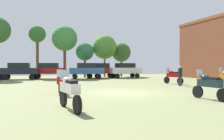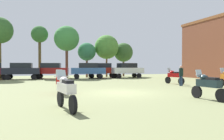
{
  "view_description": "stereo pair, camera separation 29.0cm",
  "coord_description": "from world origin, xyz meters",
  "px_view_note": "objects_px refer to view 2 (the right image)",
  "views": [
    {
      "loc": [
        -5.08,
        -12.79,
        1.7
      ],
      "look_at": [
        0.18,
        2.49,
        1.37
      ],
      "focal_mm": 35.74,
      "sensor_mm": 36.0,
      "label": 1
    },
    {
      "loc": [
        -4.81,
        -12.88,
        1.7
      ],
      "look_at": [
        0.18,
        2.49,
        1.37
      ],
      "focal_mm": 35.74,
      "sensor_mm": 36.0,
      "label": 2
    }
  ],
  "objects_px": {
    "car_1": "(22,70)",
    "motorcycle_7": "(208,85)",
    "tree_5": "(123,53)",
    "motorcycle_5": "(174,76)",
    "motorcycle_8": "(59,82)",
    "tree_4": "(87,52)",
    "person_1": "(181,74)",
    "motorcycle_1": "(66,90)",
    "tree_8": "(107,47)",
    "tree_6": "(67,39)",
    "car_5": "(102,69)",
    "car_4": "(88,70)",
    "car_3": "(51,70)",
    "car_6": "(127,69)",
    "tree_2": "(40,36)"
  },
  "relations": [
    {
      "from": "car_1",
      "to": "motorcycle_7",
      "type": "bearing_deg",
      "value": -149.01
    },
    {
      "from": "tree_5",
      "to": "motorcycle_5",
      "type": "bearing_deg",
      "value": -92.99
    },
    {
      "from": "motorcycle_7",
      "to": "motorcycle_8",
      "type": "distance_m",
      "value": 8.2
    },
    {
      "from": "tree_4",
      "to": "motorcycle_5",
      "type": "bearing_deg",
      "value": -69.67
    },
    {
      "from": "person_1",
      "to": "tree_5",
      "type": "height_order",
      "value": "tree_5"
    },
    {
      "from": "motorcycle_1",
      "to": "tree_8",
      "type": "bearing_deg",
      "value": 59.84
    },
    {
      "from": "car_1",
      "to": "tree_6",
      "type": "distance_m",
      "value": 7.29
    },
    {
      "from": "car_5",
      "to": "tree_6",
      "type": "height_order",
      "value": "tree_6"
    },
    {
      "from": "motorcycle_1",
      "to": "tree_6",
      "type": "xyz_separation_m",
      "value": [
        2.6,
        22.52,
        4.62
      ]
    },
    {
      "from": "motorcycle_1",
      "to": "tree_4",
      "type": "relative_size",
      "value": 0.46
    },
    {
      "from": "car_4",
      "to": "tree_4",
      "type": "relative_size",
      "value": 0.91
    },
    {
      "from": "motorcycle_5",
      "to": "person_1",
      "type": "bearing_deg",
      "value": -121.46
    },
    {
      "from": "car_4",
      "to": "motorcycle_8",
      "type": "bearing_deg",
      "value": 169.19
    },
    {
      "from": "car_3",
      "to": "tree_5",
      "type": "xyz_separation_m",
      "value": [
        11.0,
        2.87,
        2.53
      ]
    },
    {
      "from": "tree_5",
      "to": "car_4",
      "type": "bearing_deg",
      "value": -145.83
    },
    {
      "from": "motorcycle_1",
      "to": "tree_6",
      "type": "relative_size",
      "value": 0.32
    },
    {
      "from": "car_1",
      "to": "person_1",
      "type": "xyz_separation_m",
      "value": [
        13.11,
        -13.51,
        -0.19
      ]
    },
    {
      "from": "motorcycle_1",
      "to": "car_4",
      "type": "height_order",
      "value": "car_4"
    },
    {
      "from": "car_4",
      "to": "tree_8",
      "type": "bearing_deg",
      "value": -35.78
    },
    {
      "from": "motorcycle_5",
      "to": "car_3",
      "type": "relative_size",
      "value": 0.47
    },
    {
      "from": "motorcycle_5",
      "to": "tree_5",
      "type": "relative_size",
      "value": 0.42
    },
    {
      "from": "motorcycle_5",
      "to": "tree_4",
      "type": "xyz_separation_m",
      "value": [
        -5.18,
        13.98,
        2.91
      ]
    },
    {
      "from": "motorcycle_5",
      "to": "tree_4",
      "type": "bearing_deg",
      "value": 96.05
    },
    {
      "from": "car_1",
      "to": "tree_4",
      "type": "xyz_separation_m",
      "value": [
        8.51,
        2.32,
        2.46
      ]
    },
    {
      "from": "car_3",
      "to": "car_1",
      "type": "bearing_deg",
      "value": 107.67
    },
    {
      "from": "person_1",
      "to": "tree_6",
      "type": "height_order",
      "value": "tree_6"
    },
    {
      "from": "motorcycle_5",
      "to": "tree_8",
      "type": "height_order",
      "value": "tree_8"
    },
    {
      "from": "car_6",
      "to": "tree_5",
      "type": "height_order",
      "value": "tree_5"
    },
    {
      "from": "tree_8",
      "to": "tree_6",
      "type": "bearing_deg",
      "value": -173.9
    },
    {
      "from": "tree_4",
      "to": "tree_5",
      "type": "distance_m",
      "value": 6.03
    },
    {
      "from": "tree_5",
      "to": "car_1",
      "type": "bearing_deg",
      "value": -167.43
    },
    {
      "from": "motorcycle_1",
      "to": "car_6",
      "type": "distance_m",
      "value": 22.04
    },
    {
      "from": "car_4",
      "to": "tree_2",
      "type": "height_order",
      "value": "tree_2"
    },
    {
      "from": "motorcycle_7",
      "to": "motorcycle_8",
      "type": "bearing_deg",
      "value": 138.3
    },
    {
      "from": "motorcycle_7",
      "to": "car_4",
      "type": "xyz_separation_m",
      "value": [
        -1.91,
        19.08,
        0.45
      ]
    },
    {
      "from": "motorcycle_8",
      "to": "tree_6",
      "type": "height_order",
      "value": "tree_6"
    },
    {
      "from": "tree_2",
      "to": "tree_6",
      "type": "distance_m",
      "value": 3.65
    },
    {
      "from": "car_5",
      "to": "person_1",
      "type": "xyz_separation_m",
      "value": [
        2.95,
        -13.7,
        -0.19
      ]
    },
    {
      "from": "tree_5",
      "to": "tree_8",
      "type": "height_order",
      "value": "tree_8"
    },
    {
      "from": "car_6",
      "to": "person_1",
      "type": "relative_size",
      "value": 2.61
    },
    {
      "from": "car_1",
      "to": "tree_4",
      "type": "height_order",
      "value": "tree_4"
    },
    {
      "from": "car_5",
      "to": "tree_6",
      "type": "relative_size",
      "value": 0.63
    },
    {
      "from": "car_1",
      "to": "tree_5",
      "type": "distance_m",
      "value": 15.03
    },
    {
      "from": "motorcycle_1",
      "to": "motorcycle_8",
      "type": "bearing_deg",
      "value": 78.24
    },
    {
      "from": "motorcycle_8",
      "to": "car_3",
      "type": "relative_size",
      "value": 0.49
    },
    {
      "from": "motorcycle_1",
      "to": "tree_4",
      "type": "bearing_deg",
      "value": 66.58
    },
    {
      "from": "car_6",
      "to": "tree_6",
      "type": "height_order",
      "value": "tree_6"
    },
    {
      "from": "motorcycle_8",
      "to": "tree_2",
      "type": "xyz_separation_m",
      "value": [
        -1.09,
        18.31,
        5.03
      ]
    },
    {
      "from": "tree_2",
      "to": "tree_6",
      "type": "relative_size",
      "value": 0.99
    },
    {
      "from": "motorcycle_7",
      "to": "tree_5",
      "type": "height_order",
      "value": "tree_5"
    }
  ]
}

